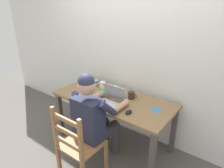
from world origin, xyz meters
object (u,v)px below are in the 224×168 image
object	(u,v)px
book_stack_side	(105,92)
landscape_photo_print	(156,110)
laptop	(111,100)
book_stack_main	(92,82)
computer_mouse	(129,112)
seated_person	(95,117)
wooden_chair	(78,145)
coffee_mug_white	(103,85)
desk	(113,104)
coffee_mug_dark	(132,95)

from	to	relation	value
book_stack_side	landscape_photo_print	distance (m)	0.76
laptop	book_stack_main	world-z (taller)	laptop
computer_mouse	landscape_photo_print	distance (m)	0.34
seated_person	landscape_photo_print	bearing A→B (deg)	42.26
wooden_chair	laptop	bearing A→B (deg)	88.17
book_stack_main	book_stack_side	size ratio (longest dim) A/B	0.99
coffee_mug_white	wooden_chair	bearing A→B (deg)	-66.82
desk	landscape_photo_print	xyz separation A→B (m)	(0.59, 0.05, 0.09)
coffee_mug_dark	desk	bearing A→B (deg)	-147.83
coffee_mug_white	book_stack_side	bearing A→B (deg)	-41.88
landscape_photo_print	computer_mouse	bearing A→B (deg)	-109.57
seated_person	book_stack_side	xyz separation A→B (m)	(-0.22, 0.47, 0.07)
book_stack_main	seated_person	bearing A→B (deg)	-46.14
wooden_chair	landscape_photo_print	world-z (taller)	wooden_chair
wooden_chair	landscape_photo_print	distance (m)	0.97
desk	coffee_mug_dark	world-z (taller)	coffee_mug_dark
coffee_mug_white	landscape_photo_print	size ratio (longest dim) A/B	0.93
computer_mouse	coffee_mug_white	size ratio (longest dim) A/B	0.82
book_stack_side	landscape_photo_print	size ratio (longest dim) A/B	1.54
computer_mouse	book_stack_main	size ratio (longest dim) A/B	0.50
seated_person	coffee_mug_white	world-z (taller)	seated_person
laptop	book_stack_main	distance (m)	0.66
wooden_chair	laptop	size ratio (longest dim) A/B	2.80
landscape_photo_print	coffee_mug_dark	bearing A→B (deg)	-170.33
desk	coffee_mug_white	size ratio (longest dim) A/B	13.09
coffee_mug_white	book_stack_main	bearing A→B (deg)	-172.85
seated_person	landscape_photo_print	size ratio (longest dim) A/B	9.44
wooden_chair	coffee_mug_white	world-z (taller)	wooden_chair
computer_mouse	coffee_mug_dark	bearing A→B (deg)	117.20
book_stack_side	landscape_photo_print	world-z (taller)	book_stack_side
wooden_chair	landscape_photo_print	xyz separation A→B (m)	(0.53, 0.77, 0.27)
seated_person	computer_mouse	size ratio (longest dim) A/B	12.27
wooden_chair	book_stack_main	size ratio (longest dim) A/B	4.64
landscape_photo_print	coffee_mug_white	bearing A→B (deg)	-167.22
computer_mouse	landscape_photo_print	bearing A→B (deg)	49.56
coffee_mug_dark	book_stack_side	bearing A→B (deg)	-166.24
coffee_mug_white	landscape_photo_print	distance (m)	0.93
coffee_mug_dark	computer_mouse	bearing A→B (deg)	-62.80
computer_mouse	book_stack_main	world-z (taller)	book_stack_main
computer_mouse	book_stack_side	distance (m)	0.59
wooden_chair	book_stack_side	size ratio (longest dim) A/B	4.61
computer_mouse	book_stack_side	size ratio (longest dim) A/B	0.50
wooden_chair	computer_mouse	xyz separation A→B (m)	(0.32, 0.51, 0.29)
desk	book_stack_main	world-z (taller)	book_stack_main
coffee_mug_white	coffee_mug_dark	bearing A→B (deg)	-5.77
coffee_mug_dark	landscape_photo_print	xyz separation A→B (m)	(0.39, -0.08, -0.05)
seated_person	coffee_mug_white	size ratio (longest dim) A/B	10.11
wooden_chair	coffee_mug_dark	xyz separation A→B (m)	(0.15, 0.84, 0.32)
wooden_chair	book_stack_side	bearing A→B (deg)	106.54
wooden_chair	book_stack_main	bearing A→B (deg)	123.14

